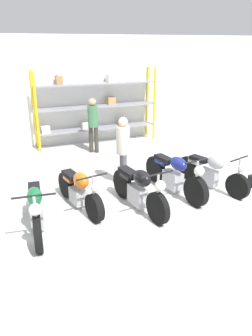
{
  "coord_description": "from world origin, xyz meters",
  "views": [
    {
      "loc": [
        -2.58,
        -5.96,
        3.32
      ],
      "look_at": [
        0.0,
        0.4,
        0.7
      ],
      "focal_mm": 35.0,
      "sensor_mm": 36.0,
      "label": 1
    }
  ],
  "objects_px": {
    "shelving_rack": "(95,105)",
    "motorcycle_black": "(139,189)",
    "motorcycle_orange": "(79,190)",
    "motorcycle_blue": "(175,175)",
    "motorcycle_silver": "(211,171)",
    "person_browsing": "(123,146)",
    "motorcycle_green": "(36,209)",
    "person_near_rack": "(93,121)"
  },
  "relations": [
    {
      "from": "shelving_rack",
      "to": "motorcycle_orange",
      "type": "relative_size",
      "value": 2.17
    },
    {
      "from": "motorcycle_black",
      "to": "motorcycle_blue",
      "type": "height_order",
      "value": "motorcycle_black"
    },
    {
      "from": "shelving_rack",
      "to": "motorcycle_green",
      "type": "xyz_separation_m",
      "value": [
        -2.74,
        -5.16,
        -0.91
      ]
    },
    {
      "from": "motorcycle_silver",
      "to": "person_near_rack",
      "type": "xyz_separation_m",
      "value": [
        -1.82,
        3.78,
        0.6
      ]
    },
    {
      "from": "shelving_rack",
      "to": "person_browsing",
      "type": "xyz_separation_m",
      "value": [
        -0.47,
        -3.83,
        -0.34
      ]
    },
    {
      "from": "person_near_rack",
      "to": "shelving_rack",
      "type": "bearing_deg",
      "value": -166.42
    },
    {
      "from": "motorcycle_black",
      "to": "person_near_rack",
      "type": "height_order",
      "value": "person_near_rack"
    },
    {
      "from": "motorcycle_black",
      "to": "motorcycle_blue",
      "type": "distance_m",
      "value": 1.19
    },
    {
      "from": "motorcycle_green",
      "to": "motorcycle_silver",
      "type": "distance_m",
      "value": 4.21
    },
    {
      "from": "shelving_rack",
      "to": "motorcycle_orange",
      "type": "height_order",
      "value": "shelving_rack"
    },
    {
      "from": "motorcycle_orange",
      "to": "person_browsing",
      "type": "distance_m",
      "value": 1.63
    },
    {
      "from": "motorcycle_black",
      "to": "motorcycle_blue",
      "type": "bearing_deg",
      "value": 103.13
    },
    {
      "from": "motorcycle_green",
      "to": "person_browsing",
      "type": "xyz_separation_m",
      "value": [
        2.27,
        1.33,
        0.58
      ]
    },
    {
      "from": "motorcycle_orange",
      "to": "motorcycle_blue",
      "type": "xyz_separation_m",
      "value": [
        2.26,
        -0.11,
        0.04
      ]
    },
    {
      "from": "shelving_rack",
      "to": "motorcycle_blue",
      "type": "height_order",
      "value": "shelving_rack"
    },
    {
      "from": "motorcycle_orange",
      "to": "motorcycle_silver",
      "type": "relative_size",
      "value": 0.94
    },
    {
      "from": "motorcycle_orange",
      "to": "person_near_rack",
      "type": "xyz_separation_m",
      "value": [
        1.4,
        3.59,
        0.62
      ]
    },
    {
      "from": "motorcycle_blue",
      "to": "motorcycle_silver",
      "type": "height_order",
      "value": "motorcycle_blue"
    },
    {
      "from": "motorcycle_black",
      "to": "motorcycle_blue",
      "type": "xyz_separation_m",
      "value": [
        1.11,
        0.44,
        -0.02
      ]
    },
    {
      "from": "shelving_rack",
      "to": "motorcycle_black",
      "type": "relative_size",
      "value": 2.07
    },
    {
      "from": "motorcycle_orange",
      "to": "motorcycle_black",
      "type": "relative_size",
      "value": 0.95
    },
    {
      "from": "shelving_rack",
      "to": "motorcycle_black",
      "type": "xyz_separation_m",
      "value": [
        -0.62,
        -5.13,
        -0.88
      ]
    },
    {
      "from": "shelving_rack",
      "to": "motorcycle_black",
      "type": "bearing_deg",
      "value": -96.93
    },
    {
      "from": "motorcycle_green",
      "to": "motorcycle_blue",
      "type": "height_order",
      "value": "motorcycle_blue"
    },
    {
      "from": "motorcycle_green",
      "to": "person_near_rack",
      "type": "xyz_separation_m",
      "value": [
        2.37,
        4.16,
        0.59
      ]
    },
    {
      "from": "shelving_rack",
      "to": "person_near_rack",
      "type": "height_order",
      "value": "shelving_rack"
    },
    {
      "from": "person_browsing",
      "to": "motorcycle_silver",
      "type": "bearing_deg",
      "value": 160.74
    },
    {
      "from": "shelving_rack",
      "to": "motorcycle_orange",
      "type": "distance_m",
      "value": 5.01
    },
    {
      "from": "motorcycle_green",
      "to": "motorcycle_black",
      "type": "distance_m",
      "value": 2.12
    },
    {
      "from": "motorcycle_orange",
      "to": "person_near_rack",
      "type": "height_order",
      "value": "person_near_rack"
    },
    {
      "from": "motorcycle_green",
      "to": "motorcycle_orange",
      "type": "xyz_separation_m",
      "value": [
        0.97,
        0.57,
        -0.03
      ]
    },
    {
      "from": "motorcycle_green",
      "to": "motorcycle_black",
      "type": "xyz_separation_m",
      "value": [
        2.12,
        0.03,
        0.03
      ]
    },
    {
      "from": "motorcycle_orange",
      "to": "motorcycle_silver",
      "type": "distance_m",
      "value": 3.23
    },
    {
      "from": "person_browsing",
      "to": "motorcycle_green",
      "type": "bearing_deg",
      "value": 37.46
    },
    {
      "from": "motorcycle_orange",
      "to": "person_browsing",
      "type": "relative_size",
      "value": 1.13
    },
    {
      "from": "person_browsing",
      "to": "person_near_rack",
      "type": "height_order",
      "value": "person_near_rack"
    },
    {
      "from": "motorcycle_black",
      "to": "motorcycle_silver",
      "type": "bearing_deg",
      "value": 91.21
    },
    {
      "from": "motorcycle_orange",
      "to": "motorcycle_black",
      "type": "xyz_separation_m",
      "value": [
        1.15,
        -0.54,
        0.06
      ]
    },
    {
      "from": "shelving_rack",
      "to": "person_browsing",
      "type": "bearing_deg",
      "value": -96.93
    },
    {
      "from": "shelving_rack",
      "to": "motorcycle_blue",
      "type": "relative_size",
      "value": 1.9
    },
    {
      "from": "motorcycle_green",
      "to": "motorcycle_blue",
      "type": "relative_size",
      "value": 0.95
    },
    {
      "from": "motorcycle_orange",
      "to": "motorcycle_black",
      "type": "distance_m",
      "value": 1.27
    }
  ]
}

